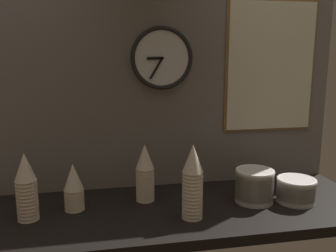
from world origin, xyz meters
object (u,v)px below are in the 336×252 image
cup_stack_left (74,187)px  menu_board (271,67)px  cup_stack_center (145,173)px  bowl_stack_far_right (296,189)px  wall_clock (162,58)px  cup_stack_center_right (193,182)px  bowl_stack_right (254,185)px  cup_stack_far_left (26,187)px

cup_stack_left → menu_board: (0.90, 0.20, 0.45)m
cup_stack_center → bowl_stack_far_right: size_ratio=1.51×
wall_clock → bowl_stack_far_right: bearing=-29.3°
cup_stack_center_right → menu_board: 0.71m
cup_stack_center → cup_stack_center_right: bearing=-52.8°
cup_stack_center_right → wall_clock: (-0.05, 0.35, 0.44)m
bowl_stack_far_right → wall_clock: (-0.51, 0.29, 0.53)m
bowl_stack_right → bowl_stack_far_right: bowl_stack_right is taller
cup_stack_center → wall_clock: (0.10, 0.15, 0.46)m
menu_board → cup_stack_far_left: bearing=-166.5°
cup_stack_center_right → wall_clock: wall_clock is taller
cup_stack_far_left → menu_board: (1.06, 0.26, 0.42)m
bowl_stack_right → bowl_stack_far_right: bearing=-12.0°
bowl_stack_far_right → wall_clock: bearing=150.7°
cup_stack_left → bowl_stack_far_right: size_ratio=1.17×
bowl_stack_far_right → wall_clock: 0.79m
cup_stack_left → wall_clock: 0.65m
menu_board → cup_stack_center_right: bearing=-142.5°
wall_clock → menu_board: 0.52m
bowl_stack_far_right → menu_board: menu_board is taller
cup_stack_left → cup_stack_center: (0.28, 0.04, 0.03)m
cup_stack_left → bowl_stack_right: cup_stack_left is taller
cup_stack_left → cup_stack_center: 0.29m
wall_clock → cup_stack_far_left: bearing=-155.6°
menu_board → bowl_stack_far_right: bearing=-91.5°
cup_stack_left → menu_board: size_ratio=0.31×
cup_stack_center_right → menu_board: (0.46, 0.36, 0.40)m
cup_stack_center → bowl_stack_far_right: (0.61, -0.14, -0.07)m
cup_stack_left → cup_stack_center: bearing=8.2°
cup_stack_far_left → wall_clock: size_ratio=0.92×
cup_stack_far_left → menu_board: 1.17m
bowl_stack_far_right → cup_stack_far_left: bearing=177.9°
cup_stack_far_left → bowl_stack_far_right: size_ratio=1.60×
bowl_stack_right → cup_stack_center: bearing=167.2°
cup_stack_far_left → wall_clock: 0.75m
bowl_stack_right → wall_clock: 0.66m
cup_stack_far_left → menu_board: bearing=13.5°
cup_stack_left → cup_stack_center_right: (0.43, -0.16, 0.05)m
cup_stack_center → menu_board: size_ratio=0.40×
cup_stack_left → bowl_stack_far_right: (0.89, -0.09, -0.04)m
bowl_stack_far_right → menu_board: bearing=88.5°
cup_stack_center_right → cup_stack_far_left: size_ratio=1.11×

